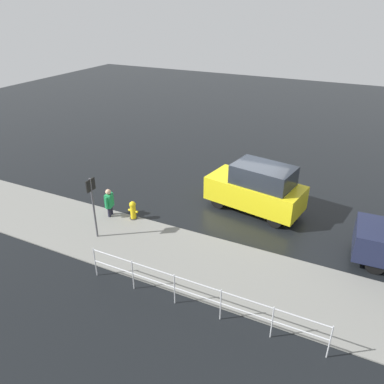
{
  "coord_description": "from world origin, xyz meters",
  "views": [
    {
      "loc": [
        -3.8,
        13.3,
        7.83
      ],
      "look_at": [
        2.08,
        1.19,
        0.9
      ],
      "focal_mm": 35.0,
      "sensor_mm": 36.0,
      "label": 1
    }
  ],
  "objects_px": {
    "fire_hydrant": "(133,211)",
    "moving_hatchback": "(257,188)",
    "sign_post": "(93,200)",
    "pedestrian": "(109,201)"
  },
  "relations": [
    {
      "from": "moving_hatchback",
      "to": "sign_post",
      "type": "bearing_deg",
      "value": 43.95
    },
    {
      "from": "moving_hatchback",
      "to": "sign_post",
      "type": "height_order",
      "value": "sign_post"
    },
    {
      "from": "pedestrian",
      "to": "sign_post",
      "type": "relative_size",
      "value": 0.51
    },
    {
      "from": "fire_hydrant",
      "to": "moving_hatchback",
      "type": "bearing_deg",
      "value": -145.8
    },
    {
      "from": "moving_hatchback",
      "to": "fire_hydrant",
      "type": "distance_m",
      "value": 5.07
    },
    {
      "from": "moving_hatchback",
      "to": "pedestrian",
      "type": "bearing_deg",
      "value": 30.62
    },
    {
      "from": "moving_hatchback",
      "to": "pedestrian",
      "type": "distance_m",
      "value": 5.97
    },
    {
      "from": "fire_hydrant",
      "to": "pedestrian",
      "type": "bearing_deg",
      "value": 12.12
    },
    {
      "from": "fire_hydrant",
      "to": "pedestrian",
      "type": "relative_size",
      "value": 0.66
    },
    {
      "from": "moving_hatchback",
      "to": "pedestrian",
      "type": "relative_size",
      "value": 3.39
    }
  ]
}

